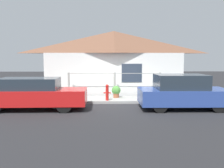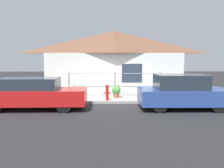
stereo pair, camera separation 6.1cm
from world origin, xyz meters
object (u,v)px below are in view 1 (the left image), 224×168
Objects in this scene: car_left at (33,94)px; car_right at (183,92)px; fire_hydrant at (107,92)px; potted_plant_near_hydrant at (116,91)px.

car_left is 1.17× the size of car_right.
car_left is at bearing -154.64° from fire_hydrant.
car_right is at bearing -0.87° from car_left.
fire_hydrant is (-3.15, 1.46, -0.18)m from car_right.
fire_hydrant is 0.97m from potted_plant_near_hydrant.
potted_plant_near_hydrant is (3.54, 2.31, -0.21)m from car_left.
potted_plant_near_hydrant is at bearing 139.92° from car_right.
car_right is 6.16× the size of potted_plant_near_hydrant.
fire_hydrant is at bearing 24.48° from car_left.
car_left reaches higher than potted_plant_near_hydrant.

